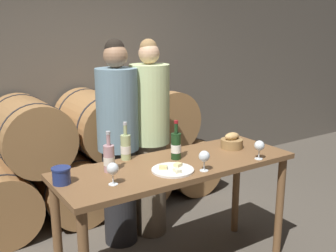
# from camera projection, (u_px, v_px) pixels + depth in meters

# --- Properties ---
(stone_wall_back) EXTENTS (10.00, 0.12, 3.20)m
(stone_wall_back) POSITION_uv_depth(u_px,v_px,m) (74.00, 53.00, 4.34)
(stone_wall_back) COLOR #60594F
(stone_wall_back) RESTS_ON ground_plane
(barrel_stack) EXTENTS (2.71, 0.89, 1.24)m
(barrel_stack) POSITION_uv_depth(u_px,v_px,m) (99.00, 155.00, 4.12)
(barrel_stack) COLOR #9E7042
(barrel_stack) RESTS_ON ground_plane
(tasting_table) EXTENTS (1.79, 0.64, 0.91)m
(tasting_table) POSITION_uv_depth(u_px,v_px,m) (177.00, 179.00, 2.89)
(tasting_table) COLOR brown
(tasting_table) RESTS_ON ground_plane
(person_left) EXTENTS (0.35, 0.35, 1.78)m
(person_left) POSITION_uv_depth(u_px,v_px,m) (118.00, 144.00, 3.33)
(person_left) COLOR #232326
(person_left) RESTS_ON ground_plane
(person_right) EXTENTS (0.35, 0.35, 1.78)m
(person_right) POSITION_uv_depth(u_px,v_px,m) (150.00, 139.00, 3.50)
(person_right) COLOR #756651
(person_right) RESTS_ON ground_plane
(wine_bottle_red) EXTENTS (0.08, 0.08, 0.30)m
(wine_bottle_red) POSITION_uv_depth(u_px,v_px,m) (176.00, 146.00, 2.92)
(wine_bottle_red) COLOR #193819
(wine_bottle_red) RESTS_ON tasting_table
(wine_bottle_white) EXTENTS (0.08, 0.08, 0.29)m
(wine_bottle_white) POSITION_uv_depth(u_px,v_px,m) (126.00, 147.00, 2.91)
(wine_bottle_white) COLOR #ADBC7F
(wine_bottle_white) RESTS_ON tasting_table
(wine_bottle_rose) EXTENTS (0.08, 0.08, 0.28)m
(wine_bottle_rose) POSITION_uv_depth(u_px,v_px,m) (109.00, 158.00, 2.66)
(wine_bottle_rose) COLOR #BC8E93
(wine_bottle_rose) RESTS_ON tasting_table
(blue_crock) EXTENTS (0.12, 0.12, 0.11)m
(blue_crock) POSITION_uv_depth(u_px,v_px,m) (61.00, 175.00, 2.46)
(blue_crock) COLOR navy
(blue_crock) RESTS_ON tasting_table
(bread_basket) EXTENTS (0.18, 0.18, 0.13)m
(bread_basket) POSITION_uv_depth(u_px,v_px,m) (232.00, 142.00, 3.20)
(bread_basket) COLOR olive
(bread_basket) RESTS_ON tasting_table
(cheese_plate) EXTENTS (0.29, 0.29, 0.04)m
(cheese_plate) POSITION_uv_depth(u_px,v_px,m) (173.00, 170.00, 2.69)
(cheese_plate) COLOR white
(cheese_plate) RESTS_ON tasting_table
(wine_glass_far_left) EXTENTS (0.08, 0.08, 0.14)m
(wine_glass_far_left) POSITION_uv_depth(u_px,v_px,m) (113.00, 169.00, 2.43)
(wine_glass_far_left) COLOR white
(wine_glass_far_left) RESTS_ON tasting_table
(wine_glass_left) EXTENTS (0.08, 0.08, 0.14)m
(wine_glass_left) POSITION_uv_depth(u_px,v_px,m) (204.00, 157.00, 2.67)
(wine_glass_left) COLOR white
(wine_glass_left) RESTS_ON tasting_table
(wine_glass_center) EXTENTS (0.08, 0.08, 0.14)m
(wine_glass_center) POSITION_uv_depth(u_px,v_px,m) (259.00, 146.00, 2.91)
(wine_glass_center) COLOR white
(wine_glass_center) RESTS_ON tasting_table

